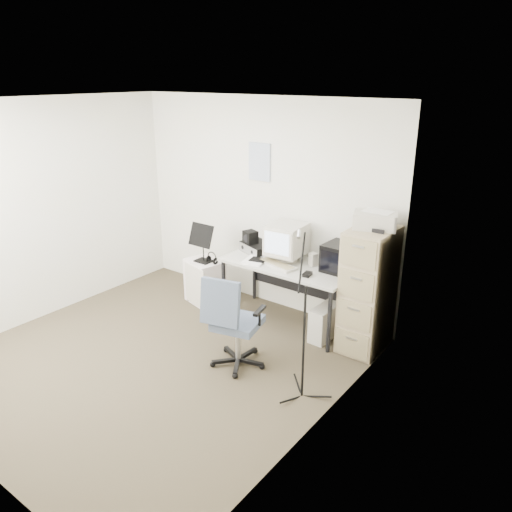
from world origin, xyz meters
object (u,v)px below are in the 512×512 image
Objects in this scene: filing_cabinet at (368,290)px; office_chair at (238,321)px; desk at (288,293)px; side_cart at (205,281)px.

office_chair is (-0.85, -1.06, -0.17)m from filing_cabinet.
desk is 2.71× the size of side_cart.
desk is 1.04m from office_chair.
filing_cabinet is 0.87× the size of desk.
filing_cabinet is 2.13m from side_cart.
office_chair is 1.72× the size of side_cart.
side_cart is at bearing -175.19° from filing_cabinet.
desk is (-0.95, -0.03, -0.29)m from filing_cabinet.
side_cart is (-2.09, -0.18, -0.37)m from filing_cabinet.
desk is 1.15m from side_cart.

